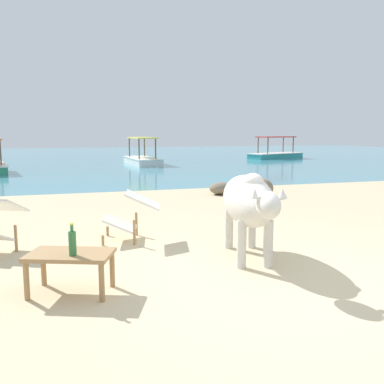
% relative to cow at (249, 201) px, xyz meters
% --- Properties ---
extents(sand_beach, '(18.00, 14.00, 0.04)m').
position_rel_cow_xyz_m(sand_beach, '(-0.10, -0.91, -0.70)').
color(sand_beach, '#CCB78E').
rests_on(sand_beach, ground).
extents(water_surface, '(60.00, 36.00, 0.03)m').
position_rel_cow_xyz_m(water_surface, '(-0.10, 21.09, -0.72)').
color(water_surface, teal).
rests_on(water_surface, ground).
extents(cow, '(0.83, 1.86, 1.04)m').
position_rel_cow_xyz_m(cow, '(0.00, 0.00, 0.00)').
color(cow, beige).
rests_on(cow, sand_beach).
extents(low_bench_table, '(0.87, 0.68, 0.39)m').
position_rel_cow_xyz_m(low_bench_table, '(-2.02, -0.52, -0.36)').
color(low_bench_table, '#A37A4C').
rests_on(low_bench_table, sand_beach).
extents(bottle, '(0.07, 0.07, 0.30)m').
position_rel_cow_xyz_m(bottle, '(-1.99, -0.62, -0.18)').
color(bottle, '#2D6B38').
rests_on(bottle, low_bench_table).
extents(deck_chair_far, '(0.86, 0.68, 0.68)m').
position_rel_cow_xyz_m(deck_chair_far, '(-1.19, 1.23, -0.30)').
color(deck_chair_far, '#A37A4C').
rests_on(deck_chair_far, sand_beach).
extents(shore_rock_large, '(0.60, 0.67, 0.42)m').
position_rel_cow_xyz_m(shore_rock_large, '(2.32, 4.30, -0.47)').
color(shore_rock_large, '#756651').
rests_on(shore_rock_large, sand_beach).
extents(shore_rock_medium, '(0.59, 0.53, 0.30)m').
position_rel_cow_xyz_m(shore_rock_medium, '(1.51, 4.88, -0.54)').
color(shore_rock_medium, '#756651').
rests_on(shore_rock_medium, sand_beach).
extents(boat_white, '(1.37, 3.73, 1.29)m').
position_rel_cow_xyz_m(boat_white, '(1.42, 15.34, -0.43)').
color(boat_white, white).
rests_on(boat_white, water_surface).
extents(boat_teal, '(3.85, 2.32, 1.29)m').
position_rel_cow_xyz_m(boat_teal, '(9.76, 17.61, -0.43)').
color(boat_teal, teal).
rests_on(boat_teal, water_surface).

